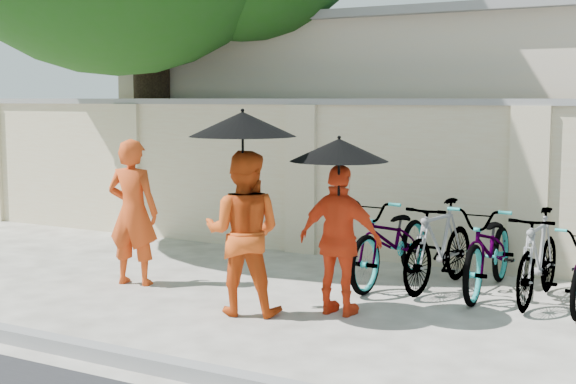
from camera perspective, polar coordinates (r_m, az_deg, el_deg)
The scene contains 12 objects.
ground at distance 7.85m, azimuth -3.21°, elevation -8.72°, with size 80.00×80.00×0.00m, color beige.
kerb at distance 6.53m, azimuth -11.42°, elevation -11.52°, with size 40.00×0.16×0.12m, color gray.
compound_wall at distance 10.12m, azimuth 11.42°, elevation 0.40°, with size 20.00×0.30×2.00m, color beige.
monk_left at distance 9.12m, azimuth -10.98°, elevation -1.41°, with size 0.60×0.39×1.64m, color #CC4214.
monk_center at distance 7.75m, azimuth -3.19°, elevation -2.91°, with size 0.77×0.60×1.59m, color #D24913.
parasol_center at distance 7.55m, azimuth -3.25°, elevation 4.84°, with size 1.02×1.02×1.06m.
monk_right at distance 7.71m, azimuth 3.73°, elevation -3.45°, with size 0.85×0.36×1.46m, color red.
parasol_right at distance 7.53m, azimuth 3.65°, elevation 3.00°, with size 0.93×0.93×0.88m.
bike_0 at distance 9.10m, azimuth 7.40°, elevation -3.39°, with size 0.66×1.91×1.00m, color gray.
bike_1 at distance 8.95m, azimuth 10.69°, elevation -3.70°, with size 0.46×1.63×0.98m, color gray.
bike_2 at distance 8.85m, azimuth 14.13°, elevation -3.90°, with size 0.65×1.87×0.98m, color gray.
bike_3 at distance 8.59m, azimuth 17.36°, elevation -4.41°, with size 0.45×1.59×0.95m, color gray.
Camera 1 is at (4.08, -6.38, 2.08)m, focal length 50.00 mm.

